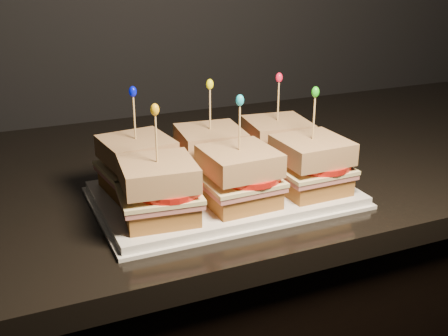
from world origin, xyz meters
name	(u,v)px	position (x,y,z in m)	size (l,w,h in m)	color
platter	(224,194)	(0.74, 1.46, 0.91)	(0.40, 0.25, 0.02)	white
platter_rim	(224,198)	(0.74, 1.46, 0.90)	(0.41, 0.26, 0.01)	white
sandwich_0_bread_bot	(138,181)	(0.61, 1.52, 0.93)	(0.10, 0.10, 0.03)	brown
sandwich_0_ham	(138,171)	(0.61, 1.52, 0.95)	(0.11, 0.11, 0.01)	#B15F59
sandwich_0_cheese	(137,167)	(0.61, 1.52, 0.96)	(0.11, 0.11, 0.01)	beige
sandwich_0_tomato	(145,162)	(0.62, 1.52, 0.97)	(0.10, 0.10, 0.01)	red
sandwich_0_bread_top	(136,149)	(0.61, 1.52, 0.99)	(0.10, 0.10, 0.03)	maroon
sandwich_0_pick	(135,120)	(0.61, 1.52, 1.03)	(0.00, 0.00, 0.09)	tan
sandwich_0_frill	(133,92)	(0.61, 1.52, 1.08)	(0.01, 0.01, 0.02)	#040BD5
sandwich_1_bread_bot	(211,170)	(0.74, 1.52, 0.93)	(0.10, 0.10, 0.03)	brown
sandwich_1_ham	(211,160)	(0.74, 1.52, 0.95)	(0.11, 0.11, 0.01)	#B15F59
sandwich_1_cheese	(210,156)	(0.74, 1.52, 0.96)	(0.11, 0.11, 0.01)	beige
sandwich_1_tomato	(218,152)	(0.75, 1.52, 0.97)	(0.10, 0.10, 0.01)	red
sandwich_1_bread_top	(210,139)	(0.74, 1.52, 0.99)	(0.10, 0.10, 0.03)	maroon
sandwich_1_pick	(210,111)	(0.74, 1.52, 1.03)	(0.00, 0.00, 0.09)	tan
sandwich_1_frill	(210,84)	(0.74, 1.52, 1.08)	(0.01, 0.01, 0.02)	#F4F408
sandwich_2_bread_bot	(276,159)	(0.86, 1.52, 0.93)	(0.10, 0.10, 0.03)	brown
sandwich_2_ham	(277,150)	(0.86, 1.52, 0.95)	(0.11, 0.11, 0.01)	#B15F59
sandwich_2_cheese	(277,146)	(0.86, 1.52, 0.96)	(0.11, 0.11, 0.01)	beige
sandwich_2_tomato	(285,142)	(0.87, 1.52, 0.97)	(0.10, 0.10, 0.01)	red
sandwich_2_bread_top	(277,130)	(0.86, 1.52, 0.99)	(0.10, 0.10, 0.03)	maroon
sandwich_2_pick	(278,104)	(0.86, 1.52, 1.03)	(0.00, 0.00, 0.09)	tan
sandwich_2_frill	(279,78)	(0.86, 1.52, 1.08)	(0.01, 0.01, 0.02)	red
sandwich_3_bread_bot	(159,209)	(0.61, 1.41, 0.93)	(0.10, 0.10, 0.03)	brown
sandwich_3_ham	(159,197)	(0.61, 1.41, 0.95)	(0.11, 0.11, 0.01)	#B15F59
sandwich_3_cheese	(159,193)	(0.61, 1.41, 0.96)	(0.11, 0.11, 0.01)	beige
sandwich_3_tomato	(168,188)	(0.62, 1.40, 0.97)	(0.10, 0.10, 0.01)	red
sandwich_3_bread_top	(158,174)	(0.61, 1.41, 0.99)	(0.10, 0.10, 0.03)	maroon
sandwich_3_pick	(156,141)	(0.61, 1.41, 1.03)	(0.00, 0.00, 0.09)	tan
sandwich_3_frill	(155,110)	(0.61, 1.41, 1.08)	(0.01, 0.01, 0.02)	#E8A612
sandwich_4_bread_bot	(239,194)	(0.74, 1.41, 0.93)	(0.10, 0.10, 0.03)	brown
sandwich_4_ham	(239,184)	(0.74, 1.41, 0.95)	(0.11, 0.11, 0.01)	#B15F59
sandwich_4_cheese	(239,179)	(0.74, 1.41, 0.96)	(0.11, 0.11, 0.01)	beige
sandwich_4_tomato	(248,175)	(0.75, 1.40, 0.97)	(0.10, 0.10, 0.01)	red
sandwich_4_bread_top	(239,161)	(0.74, 1.41, 0.99)	(0.10, 0.10, 0.03)	maroon
sandwich_4_pick	(240,130)	(0.74, 1.41, 1.03)	(0.00, 0.00, 0.09)	tan
sandwich_4_frill	(240,100)	(0.74, 1.41, 1.08)	(0.01, 0.01, 0.02)	#17ADC9
sandwich_5_bread_bot	(310,182)	(0.86, 1.41, 0.93)	(0.10, 0.10, 0.03)	brown
sandwich_5_ham	(311,171)	(0.86, 1.41, 0.95)	(0.11, 0.11, 0.01)	#B15F59
sandwich_5_cheese	(311,167)	(0.86, 1.41, 0.96)	(0.11, 0.11, 0.01)	beige
sandwich_5_tomato	(320,163)	(0.87, 1.40, 0.97)	(0.10, 0.10, 0.01)	red
sandwich_5_bread_top	(312,150)	(0.86, 1.41, 0.99)	(0.10, 0.10, 0.03)	maroon
sandwich_5_pick	(314,121)	(0.86, 1.41, 1.03)	(0.00, 0.00, 0.09)	tan
sandwich_5_frill	(315,92)	(0.86, 1.41, 1.08)	(0.01, 0.01, 0.02)	green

